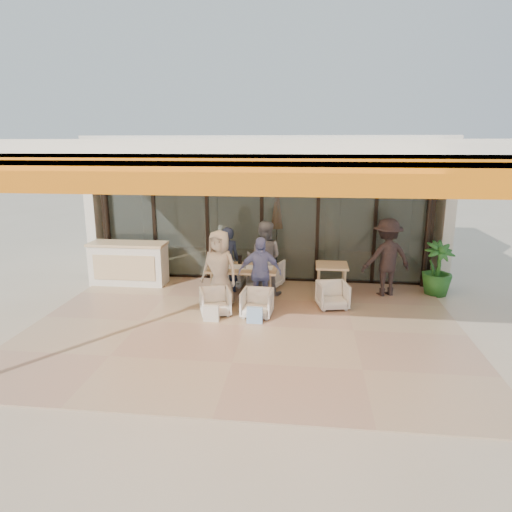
% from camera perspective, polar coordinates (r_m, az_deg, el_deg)
% --- Properties ---
extents(ground, '(70.00, 70.00, 0.00)m').
position_cam_1_polar(ground, '(8.67, -1.35, -8.82)').
color(ground, '#C6B293').
rests_on(ground, ground).
extents(terrace_floor, '(8.00, 6.00, 0.01)m').
position_cam_1_polar(terrace_floor, '(8.67, -1.35, -8.79)').
color(terrace_floor, tan).
rests_on(terrace_floor, ground).
extents(terrace_structure, '(8.00, 6.00, 3.40)m').
position_cam_1_polar(terrace_structure, '(7.73, -1.77, 13.16)').
color(terrace_structure, silver).
rests_on(terrace_structure, ground).
extents(glass_storefront, '(8.08, 0.10, 3.20)m').
position_cam_1_polar(glass_storefront, '(11.11, 0.73, 4.88)').
color(glass_storefront, '#9EADA3').
rests_on(glass_storefront, ground).
extents(interior_block, '(9.05, 3.62, 3.52)m').
position_cam_1_polar(interior_block, '(13.32, 1.80, 9.13)').
color(interior_block, silver).
rests_on(interior_block, ground).
extents(host_counter, '(1.85, 0.65, 1.04)m').
position_cam_1_polar(host_counter, '(11.42, -15.63, -0.87)').
color(host_counter, silver).
rests_on(host_counter, ground).
extents(dining_table, '(1.50, 0.90, 0.93)m').
position_cam_1_polar(dining_table, '(9.88, -1.70, -1.71)').
color(dining_table, '#D2AE80').
rests_on(dining_table, ground).
extents(chair_far_left, '(0.62, 0.59, 0.62)m').
position_cam_1_polar(chair_far_left, '(10.94, -3.13, -2.20)').
color(chair_far_left, silver).
rests_on(chair_far_left, ground).
extents(chair_far_right, '(0.89, 0.86, 0.73)m').
position_cam_1_polar(chair_far_right, '(10.82, 1.26, -2.07)').
color(chair_far_right, silver).
rests_on(chair_far_right, ground).
extents(chair_near_left, '(0.72, 0.70, 0.60)m').
position_cam_1_polar(chair_near_left, '(9.17, -5.12, -5.58)').
color(chair_near_left, silver).
rests_on(chair_near_left, ground).
extents(chair_near_right, '(0.63, 0.60, 0.61)m').
position_cam_1_polar(chair_near_right, '(9.04, 0.13, -5.77)').
color(chair_near_right, silver).
rests_on(chair_near_right, ground).
extents(diner_navy, '(0.65, 0.54, 1.54)m').
position_cam_1_polar(diner_navy, '(10.34, -3.63, -0.54)').
color(diner_navy, '#182036').
rests_on(diner_navy, ground).
extents(diner_grey, '(0.87, 0.70, 1.69)m').
position_cam_1_polar(diner_grey, '(10.21, 1.01, -0.27)').
color(diner_grey, slate).
rests_on(diner_grey, ground).
extents(diner_cream, '(0.91, 0.73, 1.63)m').
position_cam_1_polar(diner_cream, '(9.48, -4.58, -1.63)').
color(diner_cream, beige).
rests_on(diner_cream, ground).
extents(diner_periwinkle, '(0.93, 0.50, 1.51)m').
position_cam_1_polar(diner_periwinkle, '(9.37, 0.47, -2.13)').
color(diner_periwinkle, '#7781C7').
rests_on(diner_periwinkle, ground).
extents(tote_bag_cream, '(0.30, 0.10, 0.34)m').
position_cam_1_polar(tote_bag_cream, '(8.85, -5.62, -7.22)').
color(tote_bag_cream, silver).
rests_on(tote_bag_cream, ground).
extents(tote_bag_blue, '(0.30, 0.10, 0.34)m').
position_cam_1_polar(tote_bag_blue, '(8.71, -0.17, -7.48)').
color(tote_bag_blue, '#99BFD8').
rests_on(tote_bag_blue, ground).
extents(side_table, '(0.70, 0.70, 0.74)m').
position_cam_1_polar(side_table, '(10.23, 9.43, -1.63)').
color(side_table, '#D2AE80').
rests_on(side_table, ground).
extents(side_chair, '(0.70, 0.67, 0.62)m').
position_cam_1_polar(side_chair, '(9.61, 9.55, -4.72)').
color(side_chair, silver).
rests_on(side_chair, ground).
extents(standing_woman, '(1.28, 0.98, 1.76)m').
position_cam_1_polar(standing_woman, '(10.52, 16.03, -0.20)').
color(standing_woman, black).
rests_on(standing_woman, ground).
extents(potted_palm, '(0.86, 0.86, 1.22)m').
position_cam_1_polar(potted_palm, '(11.01, 21.72, -1.49)').
color(potted_palm, '#1E5919').
rests_on(potted_palm, ground).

